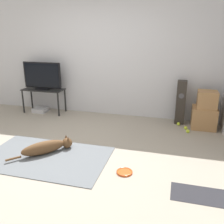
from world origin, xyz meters
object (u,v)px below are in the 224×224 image
tv_stand (44,93)px  cardboard_box_lower (204,118)px  cardboard_box_upper (207,100)px  tennis_ball_loose_on_carpet (186,128)px  tv (42,76)px  dog (47,147)px  game_console (41,110)px  floor_speaker (181,102)px  frisbee (125,172)px  tennis_ball_by_boxes (178,124)px  tennis_ball_near_speaker (188,131)px

tv_stand → cardboard_box_lower: bearing=-1.2°
cardboard_box_upper → tennis_ball_loose_on_carpet: 0.67m
cardboard_box_upper → tv: size_ratio=0.40×
dog → game_console: (-1.18, 1.81, -0.06)m
dog → floor_speaker: bearing=44.0°
dog → cardboard_box_upper: 3.03m
tv_stand → game_console: bearing=-173.6°
tv_stand → game_console: size_ratio=3.07×
frisbee → tennis_ball_loose_on_carpet: (0.82, 1.81, 0.02)m
cardboard_box_upper → tv_stand: cardboard_box_upper is taller
frisbee → cardboard_box_lower: bearing=60.2°
dog → tennis_ball_by_boxes: bearing=41.8°
cardboard_box_upper → floor_speaker: floor_speaker is taller
cardboard_box_upper → tv: tv is taller
tennis_ball_by_boxes → game_console: size_ratio=0.21×
cardboard_box_lower → floor_speaker: (-0.46, 0.15, 0.23)m
tennis_ball_loose_on_carpet → cardboard_box_upper: bearing=26.0°
floor_speaker → tennis_ball_loose_on_carpet: 0.55m
tennis_ball_by_boxes → tennis_ball_loose_on_carpet: (0.14, -0.19, 0.00)m
tennis_ball_near_speaker → floor_speaker: bearing=108.7°
tennis_ball_near_speaker → game_console: game_console is taller
tv_stand → cardboard_box_upper: bearing=-1.5°
cardboard_box_lower → tennis_ball_near_speaker: size_ratio=6.96×
dog → cardboard_box_lower: bearing=35.9°
frisbee → tv_stand: (-2.35, 2.06, 0.45)m
frisbee → floor_speaker: (0.69, 2.14, 0.43)m
frisbee → tennis_ball_by_boxes: size_ratio=3.34×
floor_speaker → tennis_ball_by_boxes: floor_speaker is taller
dog → tennis_ball_by_boxes: 2.63m
cardboard_box_lower → cardboard_box_upper: size_ratio=1.29×
frisbee → tennis_ball_loose_on_carpet: tennis_ball_loose_on_carpet is taller
cardboard_box_upper → tennis_ball_loose_on_carpet: cardboard_box_upper is taller
tv_stand → game_console: (-0.11, -0.01, -0.42)m
frisbee → cardboard_box_upper: 2.36m
frisbee → floor_speaker: size_ratio=0.25×
floor_speaker → tennis_ball_loose_on_carpet: bearing=-68.7°
tv → floor_speaker: bearing=1.4°
cardboard_box_upper → tennis_ball_near_speaker: cardboard_box_upper is taller
tennis_ball_near_speaker → game_console: (-3.32, 0.41, 0.02)m
cardboard_box_lower → game_console: cardboard_box_lower is taller
game_console → tennis_ball_near_speaker: bearing=-7.0°
floor_speaker → tv: tv is taller
cardboard_box_lower → tennis_ball_near_speaker: cardboard_box_lower is taller
tv → tennis_ball_by_boxes: (3.03, -0.07, -0.81)m
cardboard_box_lower → tennis_ball_by_boxes: size_ratio=6.96×
tv_stand → frisbee: bearing=-41.3°
frisbee → tennis_ball_near_speaker: size_ratio=3.34×
frisbee → floor_speaker: bearing=72.2°
dog → tv_stand: 2.15m
frisbee → tv: bearing=138.7°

